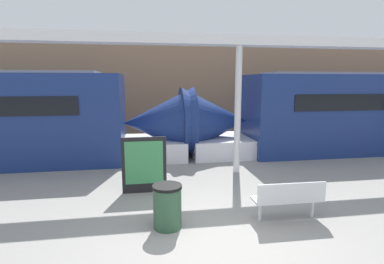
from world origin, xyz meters
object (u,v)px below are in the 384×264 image
Objects in this scene: poster_board at (144,165)px; support_column_near at (238,111)px; trash_bin at (167,206)px; bench_near at (289,197)px.

poster_board is 3.42m from support_column_near.
support_column_near reaches higher than poster_board.
support_column_near is (2.46, 3.35, 1.51)m from trash_bin.
support_column_near is (-0.01, 3.46, 1.44)m from bench_near.
bench_near is 0.37× the size of support_column_near.
poster_board is (-2.90, 2.10, 0.23)m from bench_near.
bench_near is 2.47m from trash_bin.
trash_bin is 2.05m from poster_board.
bench_near is at bearing -89.78° from support_column_near.
bench_near is 0.99× the size of poster_board.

